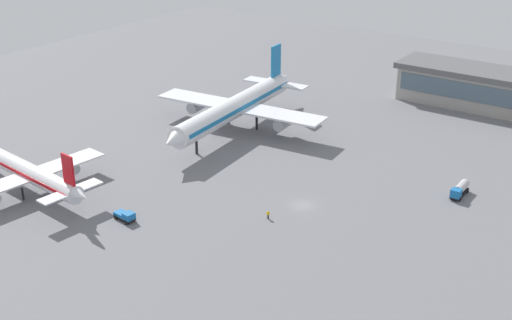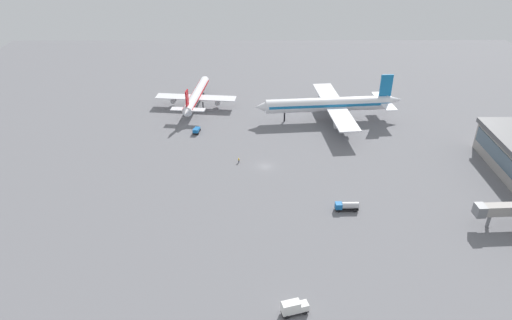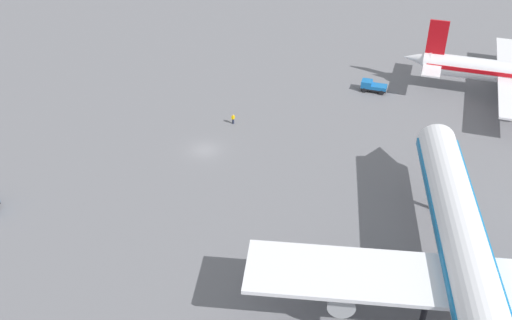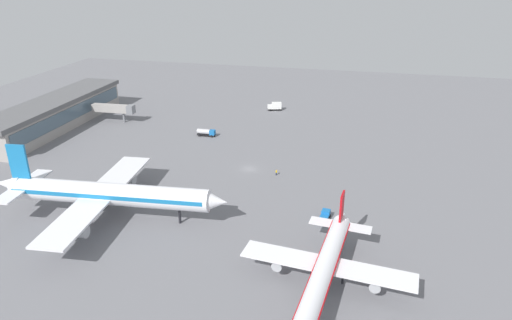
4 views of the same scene
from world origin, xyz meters
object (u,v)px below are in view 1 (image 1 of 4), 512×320
object	(u,v)px
airplane_at_gate	(28,172)
airplane_taxiing	(236,107)
ground_crew_worker	(268,215)
fuel_truck	(460,189)
pushback_tractor	(125,216)

from	to	relation	value
airplane_at_gate	airplane_taxiing	bearing A→B (deg)	-98.48
airplane_taxiing	ground_crew_worker	bearing A→B (deg)	38.94
airplane_at_gate	fuel_truck	world-z (taller)	airplane_at_gate
airplane_taxiing	fuel_truck	bearing A→B (deg)	81.49
fuel_truck	airplane_at_gate	bearing A→B (deg)	-56.81
airplane_at_gate	pushback_tractor	world-z (taller)	airplane_at_gate
airplane_taxiing	pushback_tractor	distance (m)	50.73
ground_crew_worker	airplane_taxiing	bearing A→B (deg)	5.68
airplane_taxiing	airplane_at_gate	bearing A→B (deg)	-19.84
airplane_taxiing	fuel_truck	size ratio (longest dim) A/B	8.91
pushback_tractor	ground_crew_worker	size ratio (longest dim) A/B	2.75
airplane_at_gate	pushback_tractor	distance (m)	24.90
ground_crew_worker	fuel_truck	bearing A→B (deg)	-79.21
airplane_at_gate	ground_crew_worker	distance (m)	49.50
airplane_at_gate	pushback_tractor	bearing A→B (deg)	-168.28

